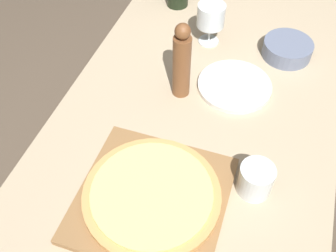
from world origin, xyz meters
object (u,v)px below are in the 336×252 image
object	(u,v)px
pizza	(152,195)
pepper_mill	(182,62)
wine_glass	(211,17)
small_bowl	(287,49)

from	to	relation	value
pizza	pepper_mill	xyz separation A→B (m)	(-0.04, 0.37, 0.09)
pizza	wine_glass	size ratio (longest dim) A/B	2.33
pepper_mill	wine_glass	xyz separation A→B (m)	(0.02, 0.26, -0.02)
pizza	pepper_mill	size ratio (longest dim) A/B	1.35
wine_glass	pepper_mill	bearing A→B (deg)	-93.95
pizza	small_bowl	xyz separation A→B (m)	(0.23, 0.64, -0.00)
wine_glass	pizza	bearing A→B (deg)	-87.57
small_bowl	wine_glass	bearing A→B (deg)	-177.45
pepper_mill	wine_glass	world-z (taller)	pepper_mill
pizza	wine_glass	bearing A→B (deg)	92.43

